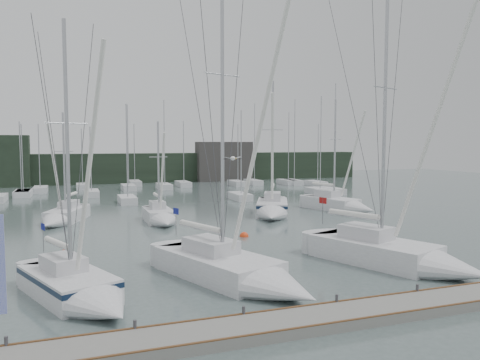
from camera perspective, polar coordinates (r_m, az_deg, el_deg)
name	(u,v)px	position (r m, az deg, el deg)	size (l,w,h in m)	color
ground	(254,288)	(22.55, 1.67, -12.97)	(160.00, 160.00, 0.00)	#4D5E5C
dock	(303,321)	(18.19, 7.72, -16.72)	(24.00, 2.00, 0.40)	slate
far_treeline	(120,168)	(82.49, -14.37, 1.41)	(90.00, 4.00, 5.00)	black
far_building_right	(224,161)	(84.16, -1.95, 2.29)	(10.00, 3.00, 7.00)	#3A3735
mast_forest	(140,189)	(66.18, -12.05, -1.05)	(59.01, 27.77, 14.75)	silver
sailboat_near_left	(82,292)	(21.26, -18.71, -12.78)	(5.38, 8.21, 12.89)	silver
sailboat_near_center	(246,275)	(22.54, 0.70, -11.49)	(6.54, 10.53, 17.16)	silver
sailboat_near_right	(408,258)	(27.01, 19.81, -8.96)	(6.61, 10.45, 16.62)	silver
sailboat_mid_b	(61,218)	(42.32, -20.98, -4.30)	(4.67, 7.88, 10.11)	silver
sailboat_mid_c	(161,218)	(39.96, -9.62, -4.56)	(2.20, 6.32, 9.30)	silver
sailboat_mid_d	(272,210)	(43.28, 3.94, -3.63)	(6.07, 8.82, 13.42)	silver
sailboat_mid_e	(343,205)	(47.75, 12.42, -3.04)	(4.85, 8.66, 11.96)	silver
buoy_a	(164,248)	(30.95, -9.28, -8.19)	(0.60, 0.60, 0.60)	red
buoy_b	(244,236)	(34.24, 0.50, -6.90)	(0.66, 0.66, 0.66)	red
buoy_c	(66,252)	(31.39, -20.41, -8.24)	(0.53, 0.53, 0.53)	red
seagull	(233,158)	(21.86, -0.87, 2.66)	(0.95, 0.49, 0.19)	white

